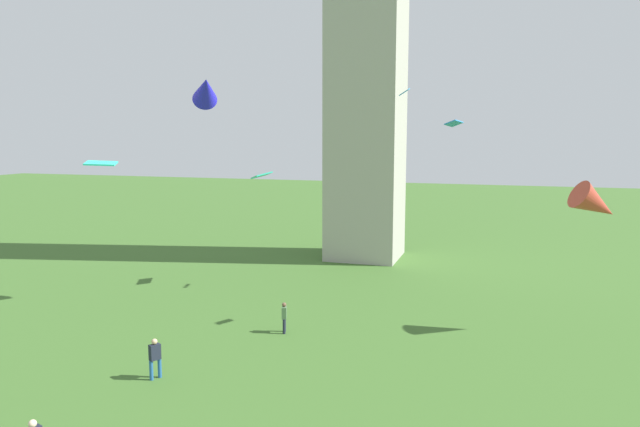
% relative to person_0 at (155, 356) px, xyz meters
% --- Properties ---
extents(person_0, '(0.46, 0.53, 1.78)m').
position_rel_person_0_xyz_m(person_0, '(0.00, 0.00, 0.00)').
color(person_0, '#235693').
rests_on(person_0, ground_plane).
extents(person_1, '(0.36, 0.49, 1.64)m').
position_rel_person_0_xyz_m(person_1, '(3.16, 7.16, -0.08)').
color(person_1, '#1E2333').
rests_on(person_1, ground_plane).
extents(kite_flying_0, '(2.57, 2.91, 2.29)m').
position_rel_person_0_xyz_m(kite_flying_0, '(-2.80, 10.20, 12.00)').
color(kite_flying_0, '#251FD9').
extents(kite_flying_1, '(0.95, 1.10, 0.38)m').
position_rel_person_0_xyz_m(kite_flying_1, '(11.34, 10.54, 9.98)').
color(kite_flying_1, '#2C87DE').
extents(kite_flying_2, '(1.91, 2.03, 0.63)m').
position_rel_person_0_xyz_m(kite_flying_2, '(-1.94, 16.23, 6.64)').
color(kite_flying_2, '#31CBB3').
extents(kite_flying_3, '(0.68, 1.03, 0.57)m').
position_rel_person_0_xyz_m(kite_flying_3, '(7.62, 17.36, 12.12)').
color(kite_flying_3, '#2D84BD').
extents(kite_flying_4, '(1.94, 1.72, 0.29)m').
position_rel_person_0_xyz_m(kite_flying_4, '(-7.12, 6.18, 7.85)').
color(kite_flying_4, '#30E4CA').
extents(kite_flying_5, '(3.10, 2.52, 2.46)m').
position_rel_person_0_xyz_m(kite_flying_5, '(18.48, 11.84, 5.87)').
color(kite_flying_5, '#BE3F2E').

